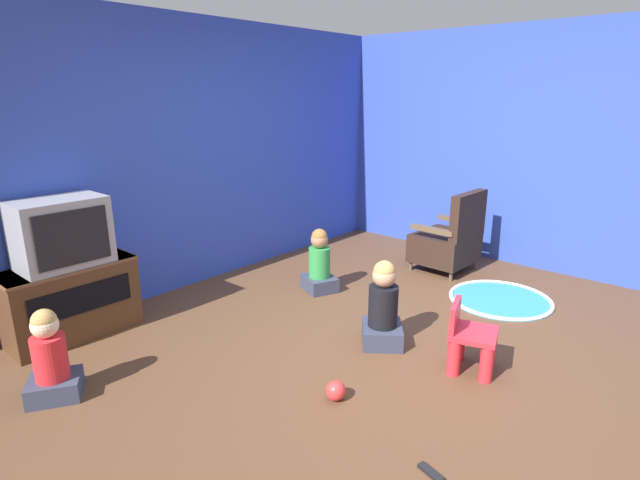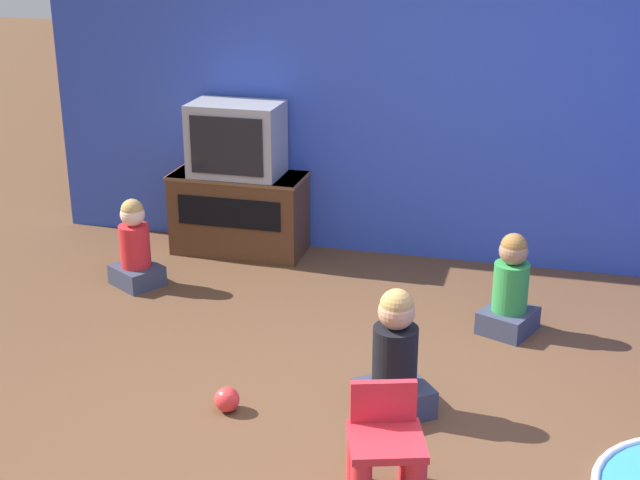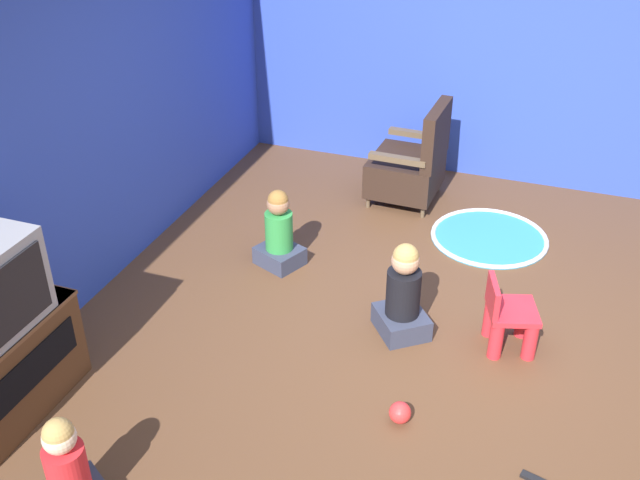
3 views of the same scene
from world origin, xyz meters
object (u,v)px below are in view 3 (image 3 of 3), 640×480
at_px(tv_cabinet, 2,371).
at_px(child_watching_right, 68,473).
at_px(toy_ball, 400,413).
at_px(child_watching_left, 403,295).
at_px(child_watching_center, 279,233).
at_px(black_armchair, 411,165).
at_px(remote_control, 535,479).
at_px(yellow_kid_chair, 508,319).

bearing_deg(tv_cabinet, child_watching_right, -120.97).
xyz_separation_m(child_watching_right, toy_ball, (1.15, -1.37, -0.20)).
bearing_deg(tv_cabinet, child_watching_left, -52.07).
bearing_deg(child_watching_center, black_armchair, -93.42).
height_order(toy_ball, remote_control, toy_ball).
distance_m(child_watching_right, toy_ball, 1.80).
bearing_deg(child_watching_left, yellow_kid_chair, -120.82).
relative_size(black_armchair, child_watching_right, 1.47).
relative_size(child_watching_center, remote_control, 3.99).
relative_size(black_armchair, toy_ball, 6.91).
distance_m(tv_cabinet, yellow_kid_chair, 3.06).
bearing_deg(child_watching_left, child_watching_center, 27.29).
bearing_deg(remote_control, child_watching_right, 38.95).
xyz_separation_m(yellow_kid_chair, child_watching_right, (-2.05, 1.84, 0.05)).
bearing_deg(child_watching_right, yellow_kid_chair, -10.74).
distance_m(black_armchair, child_watching_left, 1.90).
xyz_separation_m(yellow_kid_chair, remote_control, (-1.08, -0.31, -0.20)).
relative_size(black_armchair, remote_control, 5.68).
bearing_deg(child_watching_right, black_armchair, 19.93).
bearing_deg(yellow_kid_chair, toy_ball, 134.81).
bearing_deg(child_watching_center, toy_ball, 157.36).
xyz_separation_m(child_watching_left, toy_ball, (-0.82, -0.21, -0.23)).
bearing_deg(black_armchair, child_watching_right, -9.35).
relative_size(tv_cabinet, toy_ball, 7.57).
relative_size(tv_cabinet, remote_control, 6.23).
bearing_deg(remote_control, black_armchair, -49.46).
distance_m(child_watching_left, child_watching_center, 1.19).
bearing_deg(child_watching_left, tv_cabinet, 89.95).
bearing_deg(black_armchair, remote_control, 27.78).
distance_m(black_armchair, child_watching_center, 1.52).
relative_size(child_watching_center, child_watching_right, 1.03).
bearing_deg(child_watching_left, remote_control, -173.38).
relative_size(yellow_kid_chair, child_watching_left, 0.72).
bearing_deg(tv_cabinet, remote_control, -80.08).
distance_m(child_watching_right, remote_control, 2.37).
distance_m(tv_cabinet, child_watching_left, 2.45).
height_order(tv_cabinet, child_watching_center, child_watching_center).
xyz_separation_m(yellow_kid_chair, child_watching_left, (-0.08, 0.68, 0.08)).
bearing_deg(tv_cabinet, child_watching_center, -23.02).
bearing_deg(toy_ball, child_watching_left, 14.16).
distance_m(yellow_kid_chair, child_watching_center, 1.81).
bearing_deg(child_watching_right, child_watching_left, 0.53).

